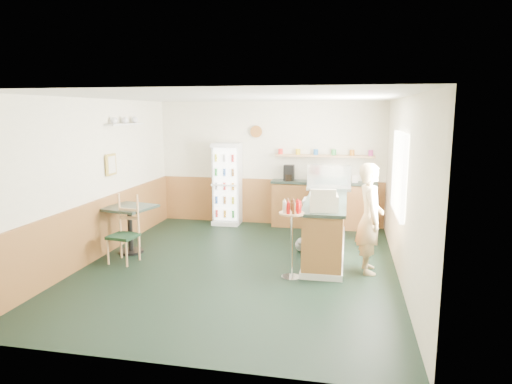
% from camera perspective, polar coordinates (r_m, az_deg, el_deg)
% --- Properties ---
extents(ground, '(6.00, 6.00, 0.00)m').
position_cam_1_polar(ground, '(7.53, -2.17, -9.23)').
color(ground, black).
rests_on(ground, ground).
extents(room_envelope, '(5.04, 6.02, 2.72)m').
position_cam_1_polar(room_envelope, '(7.93, -2.60, 3.08)').
color(room_envelope, '#ECE5C9').
rests_on(room_envelope, ground).
extents(service_counter, '(0.68, 3.01, 1.01)m').
position_cam_1_polar(service_counter, '(8.24, 8.77, -4.29)').
color(service_counter, '#A16534').
rests_on(service_counter, ground).
extents(back_counter, '(2.24, 0.42, 1.69)m').
position_cam_1_polar(back_counter, '(9.92, 8.34, -1.35)').
color(back_counter, '#A16534').
rests_on(back_counter, ground).
extents(drinks_fridge, '(0.59, 0.52, 1.80)m').
position_cam_1_polar(drinks_fridge, '(10.12, -3.63, 1.01)').
color(drinks_fridge, white).
rests_on(drinks_fridge, ground).
extents(display_case, '(0.83, 0.43, 0.47)m').
position_cam_1_polar(display_case, '(8.81, 9.14, 1.82)').
color(display_case, silver).
rests_on(display_case, service_counter).
extents(cash_register, '(0.45, 0.47, 0.24)m').
position_cam_1_polar(cash_register, '(6.96, 8.46, -1.28)').
color(cash_register, beige).
rests_on(cash_register, service_counter).
extents(shopkeeper, '(0.47, 0.61, 1.72)m').
position_cam_1_polar(shopkeeper, '(7.25, 14.04, -3.22)').
color(shopkeeper, tan).
rests_on(shopkeeper, ground).
extents(condiment_stand, '(0.38, 0.38, 1.18)m').
position_cam_1_polar(condiment_stand, '(6.80, 4.47, -4.29)').
color(condiment_stand, silver).
rests_on(condiment_stand, ground).
extents(newspaper_rack, '(0.09, 0.47, 0.75)m').
position_cam_1_polar(newspaper_rack, '(8.11, 6.23, -3.46)').
color(newspaper_rack, black).
rests_on(newspaper_rack, ground).
extents(cafe_table, '(0.92, 0.92, 0.84)m').
position_cam_1_polar(cafe_table, '(8.35, -15.50, -3.43)').
color(cafe_table, black).
rests_on(cafe_table, ground).
extents(cafe_chair, '(0.47, 0.47, 1.13)m').
position_cam_1_polar(cafe_chair, '(7.93, -16.03, -4.20)').
color(cafe_chair, black).
rests_on(cafe_chair, ground).
extents(dog_doorstop, '(0.23, 0.30, 0.28)m').
position_cam_1_polar(dog_doorstop, '(8.28, 5.70, -6.53)').
color(dog_doorstop, gray).
rests_on(dog_doorstop, ground).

